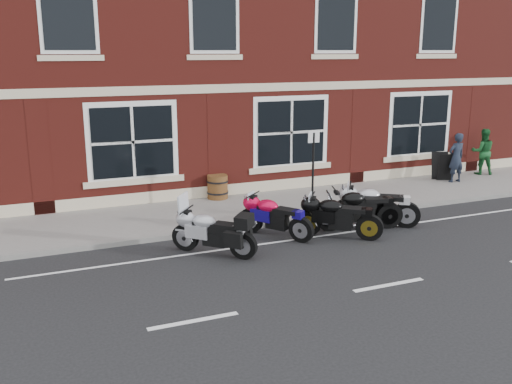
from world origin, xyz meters
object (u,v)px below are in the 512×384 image
parking_sign (313,167)px  pedestrian_right (483,152)px  moto_sport_silver (374,204)px  a_board_sign (443,166)px  moto_touring_silver (212,230)px  moto_sport_black (337,215)px  moto_sport_red (275,215)px  barrel_planter (218,187)px  pedestrian_left (456,158)px  moto_naked_black (358,207)px

parking_sign → pedestrian_right: bearing=16.8°
moto_sport_silver → a_board_sign: bearing=-23.1°
moto_touring_silver → moto_sport_black: bearing=-45.6°
moto_sport_red → barrel_planter: moto_sport_red is taller
pedestrian_right → barrel_planter: 10.00m
moto_sport_black → moto_sport_silver: size_ratio=0.90×
moto_sport_silver → barrel_planter: size_ratio=2.71×
moto_sport_red → pedestrian_right: 10.30m
moto_touring_silver → pedestrian_left: bearing=-26.3°
moto_touring_silver → moto_sport_red: bearing=-26.8°
moto_touring_silver → barrel_planter: bearing=24.8°
moto_touring_silver → parking_sign: parking_sign is taller
a_board_sign → barrel_planter: a_board_sign is taller
a_board_sign → barrel_planter: bearing=-164.0°
moto_sport_silver → moto_naked_black: same height
barrel_planter → pedestrian_right: bearing=-2.2°
moto_touring_silver → parking_sign: bearing=-19.8°
moto_touring_silver → pedestrian_left: pedestrian_left is taller
moto_sport_black → a_board_sign: size_ratio=1.85×
moto_touring_silver → moto_sport_red: moto_touring_silver is taller
moto_touring_silver → a_board_sign: 10.31m
moto_sport_silver → parking_sign: parking_sign is taller
moto_sport_silver → pedestrian_left: bearing=-27.3°
barrel_planter → parking_sign: (1.80, -2.69, 0.98)m
moto_naked_black → pedestrian_left: size_ratio=1.33×
barrel_planter → moto_touring_silver: bearing=-110.6°
moto_sport_red → barrel_planter: 3.68m
moto_sport_red → pedestrian_left: size_ratio=1.08×
moto_sport_red → moto_sport_black: moto_sport_black is taller
moto_naked_black → barrel_planter: bearing=45.8°
moto_sport_red → parking_sign: bearing=-1.4°
moto_sport_silver → a_board_sign: (5.02, 3.25, 0.01)m
moto_sport_black → parking_sign: 1.87m
moto_sport_black → pedestrian_left: (6.59, 3.31, 0.40)m
moto_sport_red → pedestrian_right: size_ratio=1.10×
moto_naked_black → parking_sign: 1.67m
pedestrian_left → a_board_sign: size_ratio=1.75×
moto_sport_silver → moto_touring_silver: bearing=129.0°
pedestrian_left → moto_touring_silver: bearing=17.0°
moto_sport_black → pedestrian_right: 9.25m
moto_touring_silver → pedestrian_right: pedestrian_right is taller
barrel_planter → pedestrian_left: bearing=-7.0°
moto_sport_red → pedestrian_right: bearing=-14.8°
moto_sport_silver → pedestrian_right: (6.96, 3.48, 0.36)m
moto_sport_black → barrel_planter: moto_sport_black is taller
moto_sport_black → barrel_planter: (-1.62, 4.32, -0.08)m
a_board_sign → parking_sign: (-6.23, -2.09, 0.86)m
moto_naked_black → pedestrian_left: (5.77, 2.96, 0.37)m
moto_naked_black → pedestrian_right: size_ratio=1.35×
moto_naked_black → parking_sign: bearing=40.7°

